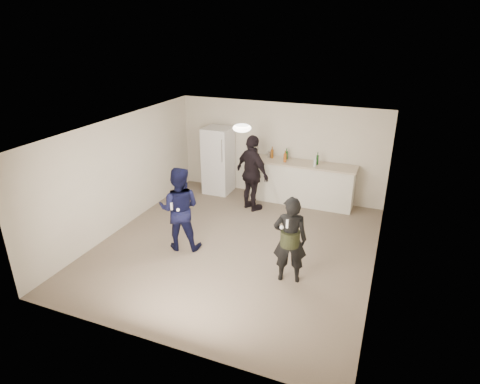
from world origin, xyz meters
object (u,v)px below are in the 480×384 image
at_px(fridge, 218,160).
at_px(shaker, 269,154).
at_px(man, 179,209).
at_px(counter, 301,184).
at_px(woman, 290,240).
at_px(spectator, 252,173).

relative_size(fridge, shaker, 10.59).
bearing_deg(man, counter, -136.01).
relative_size(woman, spectator, 0.86).
distance_m(counter, spectator, 1.40).
xyz_separation_m(counter, fridge, (-2.30, -0.07, 0.38)).
distance_m(counter, fridge, 2.34).
height_order(fridge, man, fridge).
bearing_deg(counter, shaker, 172.28).
xyz_separation_m(man, woman, (2.37, -0.30, -0.06)).
relative_size(counter, fridge, 1.44).
xyz_separation_m(woman, spectator, (-1.66, 2.60, 0.13)).
bearing_deg(woman, fridge, -62.73).
relative_size(fridge, woman, 1.10).
height_order(shaker, spectator, spectator).
bearing_deg(fridge, shaker, 8.12).
relative_size(shaker, spectator, 0.09).
relative_size(counter, shaker, 15.29).
relative_size(counter, spectator, 1.37).
distance_m(shaker, woman, 3.88).
bearing_deg(spectator, fridge, 0.04).
bearing_deg(man, shaker, -120.94).
xyz_separation_m(counter, man, (-1.76, -3.12, 0.35)).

